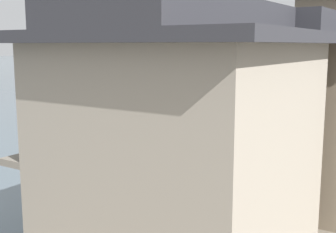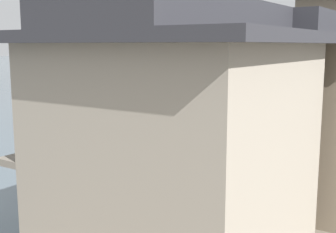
% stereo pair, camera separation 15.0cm
% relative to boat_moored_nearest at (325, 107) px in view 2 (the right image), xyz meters
% --- Properties ---
extents(boat_moored_nearest, '(1.77, 5.36, 0.76)m').
position_rel_boat_moored_nearest_xyz_m(boat_moored_nearest, '(0.00, 0.00, 0.00)').
color(boat_moored_nearest, '#423328').
rests_on(boat_moored_nearest, ground).
extents(boat_moored_second, '(1.17, 3.52, 0.72)m').
position_rel_boat_moored_nearest_xyz_m(boat_moored_second, '(-0.60, -17.38, 0.02)').
color(boat_moored_second, brown).
rests_on(boat_moored_second, ground).
extents(boat_moored_third, '(1.27, 4.12, 0.74)m').
position_rel_boat_moored_nearest_xyz_m(boat_moored_third, '(0.06, -11.75, 0.01)').
color(boat_moored_third, '#232326').
rests_on(boat_moored_third, ground).
extents(boat_moored_far, '(1.48, 3.99, 0.48)m').
position_rel_boat_moored_nearest_xyz_m(boat_moored_far, '(-0.05, -6.90, -0.09)').
color(boat_moored_far, brown).
rests_on(boat_moored_far, ground).
extents(boat_midriver_upstream, '(1.00, 5.65, 0.70)m').
position_rel_boat_moored_nearest_xyz_m(boat_midriver_upstream, '(0.27, -32.71, -0.03)').
color(boat_midriver_upstream, '#33281E').
rests_on(boat_midriver_upstream, ground).
extents(house_waterfront_nearest, '(6.10, 6.35, 6.14)m').
position_rel_boat_moored_nearest_xyz_m(house_waterfront_nearest, '(4.94, -33.86, 3.64)').
color(house_waterfront_nearest, gray).
rests_on(house_waterfront_nearest, riverbank_right).
extents(house_waterfront_second, '(6.94, 6.72, 6.14)m').
position_rel_boat_moored_nearest_xyz_m(house_waterfront_second, '(5.35, -27.36, 3.64)').
color(house_waterfront_second, '#7F705B').
rests_on(house_waterfront_second, riverbank_right).
extents(house_waterfront_tall, '(6.78, 5.79, 6.14)m').
position_rel_boat_moored_nearest_xyz_m(house_waterfront_tall, '(5.27, -21.44, 3.65)').
color(house_waterfront_tall, '#7F705B').
rests_on(house_waterfront_tall, riverbank_right).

